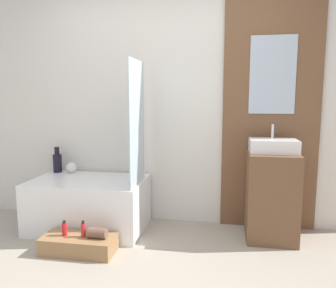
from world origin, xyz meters
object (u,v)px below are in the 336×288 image
object	(u,v)px
bathtub	(89,204)
sink	(273,146)
bottle_soap_primary	(65,229)
wooden_step_bench	(79,244)
bottle_soap_secondary	(83,230)
vase_tall_dark	(57,162)
vase_round_light	(71,168)

from	to	relation	value
bathtub	sink	size ratio (longest dim) A/B	2.63
bottle_soap_primary	wooden_step_bench	bearing A→B (deg)	0.00
sink	bottle_soap_secondary	bearing A→B (deg)	-159.30
bottle_soap_primary	bottle_soap_secondary	distance (m)	0.17
bathtub	vase_tall_dark	world-z (taller)	vase_tall_dark
vase_tall_dark	vase_round_light	world-z (taller)	vase_tall_dark
wooden_step_bench	vase_round_light	bearing A→B (deg)	118.80
bottle_soap_primary	sink	bearing A→B (deg)	18.85
vase_round_light	sink	bearing A→B (deg)	-4.43
sink	bottle_soap_secondary	xyz separation A→B (m)	(-1.63, -0.62, -0.68)
sink	bottle_soap_primary	world-z (taller)	sink
vase_tall_dark	bottle_soap_secondary	size ratio (longest dim) A/B	1.95
sink	wooden_step_bench	bearing A→B (deg)	-159.84
bathtub	vase_tall_dark	distance (m)	0.65
bathtub	vase_round_light	distance (m)	0.50
wooden_step_bench	bottle_soap_primary	world-z (taller)	bottle_soap_primary
vase_round_light	bottle_soap_primary	bearing A→B (deg)	-68.82
bottle_soap_primary	bottle_soap_secondary	world-z (taller)	bottle_soap_secondary
vase_tall_dark	bottle_soap_secondary	distance (m)	1.10
bathtub	bottle_soap_secondary	distance (m)	0.56
vase_tall_dark	vase_round_light	bearing A→B (deg)	-3.81
wooden_step_bench	bottle_soap_primary	size ratio (longest dim) A/B	4.70
bathtub	bottle_soap_primary	world-z (taller)	bathtub
bathtub	bottle_soap_secondary	world-z (taller)	bathtub
sink	vase_round_light	size ratio (longest dim) A/B	3.69
sink	bottle_soap_primary	xyz separation A→B (m)	(-1.81, -0.62, -0.69)
vase_round_light	bottle_soap_primary	size ratio (longest dim) A/B	0.87
wooden_step_bench	bottle_soap_primary	xyz separation A→B (m)	(-0.13, 0.00, 0.13)
bottle_soap_secondary	wooden_step_bench	bearing A→B (deg)	180.00
wooden_step_bench	sink	world-z (taller)	sink
bathtub	bottle_soap_primary	size ratio (longest dim) A/B	8.46
wooden_step_bench	vase_tall_dark	world-z (taller)	vase_tall_dark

